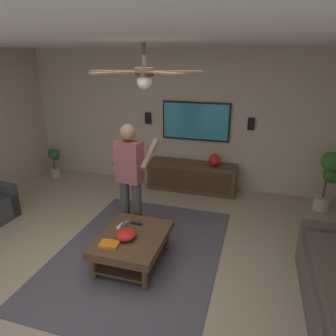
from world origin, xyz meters
name	(u,v)px	position (x,y,z in m)	size (l,w,h in m)	color
ground_plane	(113,276)	(0.00, 0.00, 0.00)	(7.46, 7.46, 0.00)	tan
wall_back_tv	(180,119)	(3.10, 0.00, 1.32)	(0.10, 6.42, 2.64)	#BCA893
ceiling_slab	(95,33)	(0.00, 0.00, 2.69)	(6.30, 6.42, 0.10)	white
area_rug	(139,253)	(0.52, -0.13, 0.01)	(2.85, 2.10, 0.01)	#514C56
coffee_table	(132,243)	(0.32, -0.13, 0.30)	(1.00, 0.80, 0.40)	#513823
media_console	(192,177)	(2.77, -0.34, 0.28)	(0.45, 1.70, 0.55)	#513823
tv	(196,121)	(3.01, -0.34, 1.32)	(0.05, 1.29, 0.73)	black
person_standing	(130,173)	(1.01, 0.16, 0.93)	(0.59, 0.59, 1.64)	#3F3F3F
potted_plant_tall	(330,176)	(2.57, -2.70, 0.63)	(0.42, 0.38, 1.06)	#B7B2A8
potted_plant_short	(54,159)	(2.60, 2.65, 0.40)	(0.27, 0.30, 0.64)	#B7B2A8
bowl	(126,234)	(0.23, -0.09, 0.46)	(0.26, 0.26, 0.12)	red
remote_white	(121,226)	(0.46, 0.09, 0.41)	(0.15, 0.04, 0.02)	white
remote_black	(137,223)	(0.58, -0.08, 0.41)	(0.15, 0.04, 0.02)	black
remote_grey	(125,224)	(0.52, 0.06, 0.41)	(0.15, 0.04, 0.02)	slate
book	(109,244)	(0.03, 0.03, 0.42)	(0.22, 0.16, 0.04)	orange
vase_round	(215,160)	(2.76, -0.77, 0.66)	(0.22, 0.22, 0.22)	red
wall_speaker_left	(251,124)	(3.02, -1.36, 1.33)	(0.06, 0.12, 0.22)	black
wall_speaker_right	(148,118)	(3.02, 0.63, 1.32)	(0.06, 0.12, 0.22)	black
ceiling_fan	(144,74)	(0.37, -0.32, 2.31)	(1.11, 1.19, 0.46)	#4C3828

